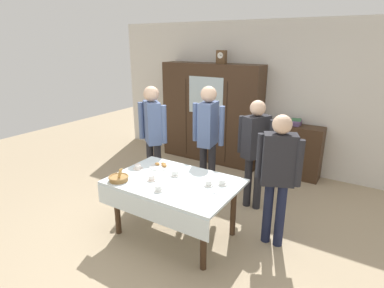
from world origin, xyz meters
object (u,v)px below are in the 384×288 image
Objects in this scene: mantel_clock at (221,57)px; person_behind_table_right at (153,130)px; tea_cup_center at (222,182)px; spoon_center at (214,193)px; bookshelf_low at (293,151)px; spoon_far_right at (172,182)px; tea_cup_mid_right at (158,188)px; person_by_cabinet at (208,132)px; tea_cup_far_left at (152,178)px; tea_cup_far_right at (208,183)px; person_near_right_end at (278,169)px; book_stack at (296,122)px; tea_cup_back_edge at (138,167)px; person_behind_table_left at (255,145)px; spoon_front_edge at (146,186)px; pastry_plate at (161,166)px; bread_basket at (119,178)px; tea_cup_front_edge at (175,174)px; dining_table at (173,189)px; wall_cabinet at (211,113)px.

mantel_clock is 0.14× the size of person_behind_table_right.
mantel_clock is at bearing 117.86° from tea_cup_center.
tea_cup_center reaches higher than spoon_center.
bookshelf_low is 8.14× the size of spoon_far_right.
person_by_cabinet is at bearing 96.18° from tea_cup_mid_right.
bookshelf_low is 2.42m from tea_cup_center.
tea_cup_far_left is at bearing -52.26° from person_behind_table_right.
tea_cup_far_right is 0.80m from person_near_right_end.
book_stack is at bearing 84.89° from tea_cup_center.
person_behind_table_left reaches higher than tea_cup_back_edge.
pastry_plate is at bearing 111.29° from spoon_front_edge.
tea_cup_far_right is 0.54× the size of bread_basket.
tea_cup_far_right is at bearing 45.34° from tea_cup_mid_right.
mantel_clock reaches higher than tea_cup_front_edge.
person_near_right_end is (1.49, 0.21, 0.21)m from pastry_plate.
dining_table is 0.45m from tea_cup_far_right.
spoon_far_right is (-0.54, -0.25, -0.02)m from tea_cup_center.
bread_basket reaches higher than tea_cup_far_right.
spoon_far_right is (-0.00, 0.27, -0.02)m from tea_cup_mid_right.
tea_cup_mid_right is 1.00× the size of tea_cup_front_edge.
tea_cup_far_left is at bearing -67.43° from pastry_plate.
pastry_plate is at bearing 158.13° from tea_cup_front_edge.
wall_cabinet reaches higher than spoon_far_right.
spoon_far_right is (0.56, 0.31, -0.03)m from bread_basket.
pastry_plate is at bearing 163.12° from spoon_center.
tea_cup_back_edge is at bearing -176.62° from tea_cup_far_right.
tea_cup_center is 0.54× the size of bread_basket.
mantel_clock is 0.14× the size of person_by_cabinet.
mantel_clock reaches higher than tea_cup_far_left.
bookshelf_low is 1.86m from person_by_cabinet.
tea_cup_far_left is (-0.24, -0.10, 0.13)m from dining_table.
pastry_plate is (0.31, -2.30, -1.31)m from mantel_clock.
tea_cup_far_left is (-0.16, -0.25, 0.00)m from tea_cup_front_edge.
person_near_right_end is at bearing 8.17° from pastry_plate.
tea_cup_mid_right is 0.54× the size of bread_basket.
tea_cup_back_edge is 1.09× the size of spoon_far_right.
pastry_plate reaches higher than spoon_far_right.
dining_table is at bearing 22.20° from tea_cup_far_left.
bookshelf_low is 0.61× the size of person_near_right_end.
wall_cabinet is 15.62× the size of tea_cup_far_right.
bookshelf_low is 2.63m from tea_cup_front_edge.
dining_table is 2.76m from wall_cabinet.
person_behind_table_left is (-0.19, -1.45, 0.49)m from bookshelf_low.
person_behind_table_left is at bearing 90.06° from spoon_center.
dining_table is 0.29m from tea_cup_far_left.
bookshelf_low is 3.25m from bread_basket.
person_behind_table_right reaches higher than bookshelf_low.
tea_cup_back_edge reaches higher than dining_table.
person_by_cabinet is at bearing 88.56° from spoon_front_edge.
person_behind_table_right reaches higher than spoon_center.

